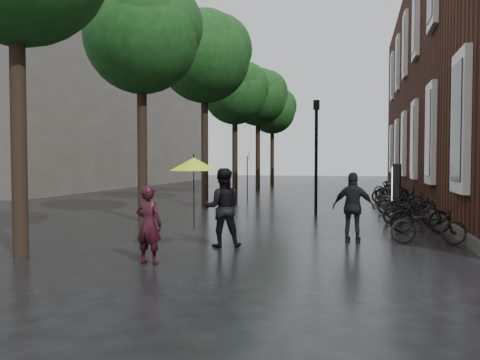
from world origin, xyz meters
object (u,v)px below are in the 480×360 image
(parked_bicycles, at_px, (400,199))
(ad_lightbox, at_px, (397,187))
(lamp_post, at_px, (316,145))
(person_burgundy, at_px, (149,225))
(pedestrian_walking, at_px, (353,207))
(person_black, at_px, (223,208))

(parked_bicycles, distance_m, ad_lightbox, 0.57)
(lamp_post, bearing_deg, ad_lightbox, 36.80)
(parked_bicycles, bearing_deg, lamp_post, -147.46)
(person_burgundy, bearing_deg, lamp_post, -97.25)
(person_burgundy, xyz_separation_m, pedestrian_walking, (3.86, 3.54, 0.10))
(pedestrian_walking, bearing_deg, person_burgundy, 47.28)
(pedestrian_walking, bearing_deg, parked_bicycles, -97.72)
(person_black, relative_size, parked_bicycles, 0.11)
(person_black, bearing_deg, pedestrian_walking, -170.31)
(parked_bicycles, bearing_deg, person_black, -116.50)
(person_burgundy, distance_m, pedestrian_walking, 5.24)
(person_burgundy, xyz_separation_m, ad_lightbox, (5.53, 11.85, 0.19))
(parked_bicycles, height_order, lamp_post, lamp_post)
(person_burgundy, height_order, lamp_post, lamp_post)
(lamp_post, bearing_deg, person_burgundy, -104.29)
(ad_lightbox, bearing_deg, person_burgundy, -106.82)
(parked_bicycles, bearing_deg, pedestrian_walking, -102.47)
(ad_lightbox, relative_size, lamp_post, 0.44)
(person_black, distance_m, parked_bicycles, 10.64)
(person_burgundy, relative_size, person_black, 0.83)
(pedestrian_walking, distance_m, parked_bicycles, 8.24)
(person_black, xyz_separation_m, ad_lightbox, (4.63, 9.78, 0.04))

